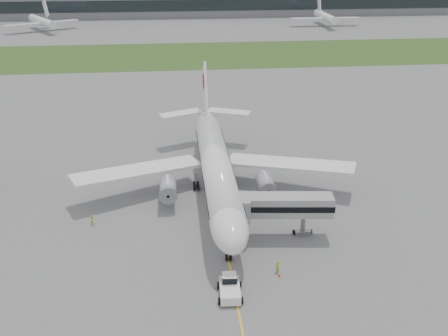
{
  "coord_description": "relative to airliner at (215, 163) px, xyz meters",
  "views": [
    {
      "loc": [
        -6.51,
        -71.0,
        39.43
      ],
      "look_at": [
        1.16,
        2.0,
        6.02
      ],
      "focal_mm": 40.0,
      "sensor_mm": 36.0,
      "label": 1
    }
  ],
  "objects": [
    {
      "name": "ground",
      "position": [
        0.0,
        -4.87,
        -5.66
      ],
      "size": [
        600.0,
        600.0,
        0.0
      ],
      "primitive_type": "plane",
      "color": "slate",
      "rests_on": "ground"
    },
    {
      "name": "pushback_tug",
      "position": [
        -0.67,
        -26.96,
        -4.63
      ],
      "size": [
        3.18,
        4.52,
        2.25
      ],
      "rotation": [
        0.0,
        0.0,
        -0.05
      ],
      "color": "white",
      "rests_on": "ground"
    },
    {
      "name": "distant_aircraft_left",
      "position": [
        -67.52,
        178.2,
        -5.66
      ],
      "size": [
        45.34,
        43.85,
        13.26
      ],
      "primitive_type": null,
      "rotation": [
        0.0,
        0.0,
        0.52
      ],
      "color": "white",
      "rests_on": "ground"
    },
    {
      "name": "terminal_building",
      "position": [
        0.0,
        225.0,
        1.34
      ],
      "size": [
        320.0,
        22.3,
        14.0
      ],
      "color": "slate",
      "rests_on": "ground"
    },
    {
      "name": "airliner",
      "position": [
        0.0,
        0.0,
        0.0
      ],
      "size": [
        48.13,
        53.95,
        17.88
      ],
      "color": "white",
      "rests_on": "ground"
    },
    {
      "name": "safety_cone_left",
      "position": [
        -0.5,
        -25.54,
        -5.4
      ],
      "size": [
        0.38,
        0.38,
        0.52
      ],
      "primitive_type": "cone",
      "color": "#DE4A0B",
      "rests_on": "ground"
    },
    {
      "name": "jet_bridge",
      "position": [
        7.72,
        -14.55,
        -0.64
      ],
      "size": [
        14.83,
        4.5,
        6.78
      ],
      "rotation": [
        0.0,
        0.0,
        -0.11
      ],
      "color": "gray",
      "rests_on": "ground"
    },
    {
      "name": "control_tower",
      "position": [
        -90.0,
        227.13,
        -5.66
      ],
      "size": [
        12.0,
        12.0,
        56.0
      ],
      "primitive_type": null,
      "color": "slate",
      "rests_on": "ground"
    },
    {
      "name": "distant_aircraft_right",
      "position": [
        72.1,
        179.56,
        -5.66
      ],
      "size": [
        35.23,
        31.15,
        13.37
      ],
      "primitive_type": null,
      "rotation": [
        0.0,
        0.0,
        -0.01
      ],
      "color": "white",
      "rests_on": "ground"
    },
    {
      "name": "safety_cone_right",
      "position": [
        6.09,
        -24.16,
        -5.38
      ],
      "size": [
        0.4,
        0.4,
        0.55
      ],
      "primitive_type": "cone",
      "color": "#DE4A0B",
      "rests_on": "ground"
    },
    {
      "name": "apron_markings",
      "position": [
        0.0,
        -9.87,
        -5.66
      ],
      "size": [
        70.0,
        70.0,
        0.04
      ],
      "primitive_type": null,
      "color": "yellow",
      "rests_on": "ground"
    },
    {
      "name": "ground_crew_near",
      "position": [
        6.0,
        -23.23,
        -4.75
      ],
      "size": [
        0.79,
        0.73,
        1.82
      ],
      "primitive_type": "imported",
      "rotation": [
        0.0,
        0.0,
        3.71
      ],
      "color": "#94CB21",
      "rests_on": "ground"
    },
    {
      "name": "grass_strip",
      "position": [
        0.0,
        115.13,
        -5.65
      ],
      "size": [
        600.0,
        50.0,
        0.02
      ],
      "primitive_type": "cube",
      "color": "#35511E",
      "rests_on": "ground"
    },
    {
      "name": "ground_crew_far",
      "position": [
        -19.52,
        -8.48,
        -4.84
      ],
      "size": [
        1.01,
        0.99,
        1.65
      ],
      "primitive_type": "imported",
      "rotation": [
        0.0,
        0.0,
        0.7
      ],
      "color": "#F0FD2A",
      "rests_on": "ground"
    }
  ]
}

